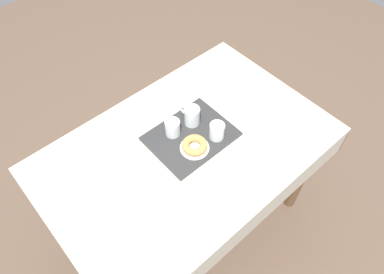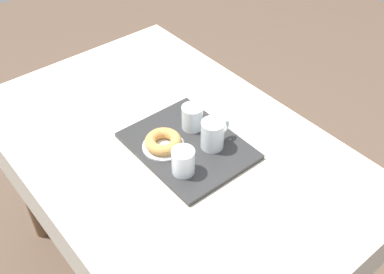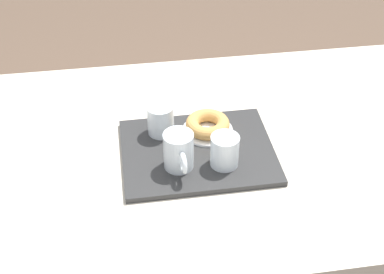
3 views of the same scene
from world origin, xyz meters
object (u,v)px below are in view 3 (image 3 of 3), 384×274
object	(u,v)px
water_glass_near	(225,152)
serving_tray	(198,152)
dining_table	(215,174)
sugar_donut_left	(208,124)
tea_mug_left	(179,152)
water_glass_far	(161,121)
donut_plate_left	(208,131)

from	to	relation	value
water_glass_near	serving_tray	bearing A→B (deg)	130.98
dining_table	sugar_donut_left	world-z (taller)	sugar_donut_left
tea_mug_left	water_glass_far	xyz separation A→B (m)	(-0.03, 0.14, -0.01)
tea_mug_left	sugar_donut_left	bearing A→B (deg)	53.25
dining_table	tea_mug_left	bearing A→B (deg)	-140.91
serving_tray	donut_plate_left	distance (m)	0.08
serving_tray	water_glass_far	bearing A→B (deg)	134.83
tea_mug_left	donut_plate_left	world-z (taller)	tea_mug_left
dining_table	donut_plate_left	bearing A→B (deg)	117.50
dining_table	water_glass_far	world-z (taller)	water_glass_far
tea_mug_left	water_glass_far	world-z (taller)	tea_mug_left
tea_mug_left	sugar_donut_left	world-z (taller)	tea_mug_left
dining_table	sugar_donut_left	distance (m)	0.15
dining_table	donut_plate_left	world-z (taller)	donut_plate_left
sugar_donut_left	serving_tray	bearing A→B (deg)	-118.68
donut_plate_left	water_glass_far	bearing A→B (deg)	172.12
sugar_donut_left	water_glass_far	bearing A→B (deg)	172.12
water_glass_near	donut_plate_left	size ratio (longest dim) A/B	0.62
water_glass_far	dining_table	bearing A→B (deg)	-20.15
serving_tray	water_glass_near	size ratio (longest dim) A/B	4.66
dining_table	serving_tray	distance (m)	0.13
serving_tray	water_glass_near	bearing A→B (deg)	-49.02
tea_mug_left	sugar_donut_left	distance (m)	0.15
donut_plate_left	sugar_donut_left	size ratio (longest dim) A/B	1.15
tea_mug_left	water_glass_far	size ratio (longest dim) A/B	1.36
donut_plate_left	serving_tray	bearing A→B (deg)	-118.68
serving_tray	donut_plate_left	world-z (taller)	donut_plate_left
serving_tray	sugar_donut_left	bearing A→B (deg)	61.32
donut_plate_left	sugar_donut_left	distance (m)	0.02
donut_plate_left	tea_mug_left	bearing A→B (deg)	-126.75
serving_tray	donut_plate_left	bearing A→B (deg)	61.32
water_glass_near	donut_plate_left	xyz separation A→B (m)	(-0.02, 0.13, -0.03)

